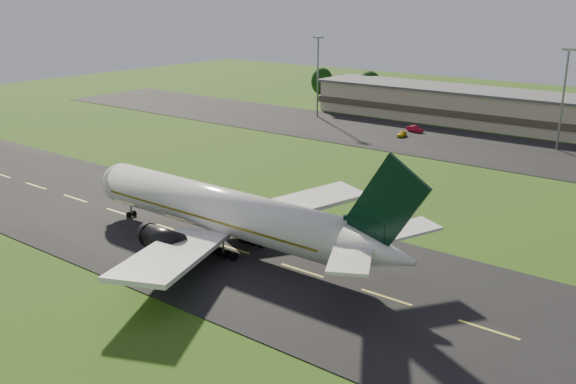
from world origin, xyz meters
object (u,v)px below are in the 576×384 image
Objects in this scene: light_mast_west at (318,67)px; service_vehicle_b at (415,129)px; light_mast_centre at (564,87)px; airliner at (224,212)px; service_vehicle_a at (402,134)px.

light_mast_west is 4.93× the size of service_vehicle_b.
light_mast_centre is (60.00, 0.00, 0.00)m from light_mast_west.
airliner is 14.21× the size of service_vehicle_a.
service_vehicle_b is (-30.99, -1.96, -11.96)m from light_mast_centre.
service_vehicle_a is at bearing -166.39° from service_vehicle_b.
service_vehicle_b is at bearing 78.62° from service_vehicle_a.
service_vehicle_b is (29.01, -1.96, -11.96)m from light_mast_west.
light_mast_west reaches higher than service_vehicle_a.
service_vehicle_b is (-13.93, 78.04, -3.88)m from airliner.
light_mast_centre is at bearing 77.97° from airliner.
service_vehicle_b is (-0.09, 6.38, 0.07)m from service_vehicle_a.
service_vehicle_a is at bearing 100.94° from airliner.
light_mast_west and light_mast_centre have the same top height.
light_mast_centre is 34.19m from service_vehicle_a.
airliner is at bearing -157.10° from service_vehicle_b.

